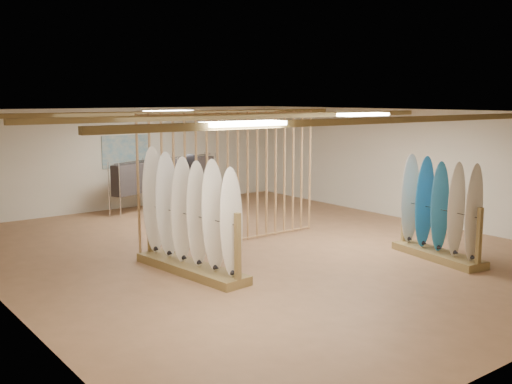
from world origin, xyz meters
TOP-DOWN VIEW (x-y plane):
  - floor at (0.00, 0.00)m, footprint 12.00×12.00m
  - ceiling at (0.00, 0.00)m, footprint 12.00×12.00m
  - wall_back at (0.00, 6.00)m, footprint 12.00×0.00m
  - wall_right at (5.00, 0.00)m, footprint 0.00×12.00m
  - ceiling_slats at (0.00, 0.00)m, footprint 9.50×6.12m
  - light_panels at (0.00, 0.00)m, footprint 1.20×0.35m
  - bamboo_partition at (0.00, 0.80)m, footprint 4.45×0.05m
  - poster at (0.00, 5.98)m, footprint 1.40×0.03m
  - rack_left at (-1.90, -0.56)m, footprint 0.87×2.65m
  - rack_right at (2.38, -2.67)m, footprint 0.85×2.09m
  - clothing_rack_a at (-0.24, 5.14)m, footprint 1.28×0.77m
  - clothing_rack_b at (1.28, 4.55)m, footprint 1.43×0.66m
  - shopper_a at (0.12, 2.80)m, footprint 0.74×0.51m
  - shopper_b at (0.57, 4.63)m, footprint 0.96×0.81m

SIDE VIEW (x-z plane):
  - floor at x=0.00m, z-range 0.00..0.00m
  - rack_right at x=2.38m, z-range -0.31..1.63m
  - rack_left at x=-1.90m, z-range -0.33..1.77m
  - shopper_b at x=0.57m, z-range 0.00..1.77m
  - clothing_rack_a at x=-0.24m, z-range 0.22..1.65m
  - shopper_a at x=0.12m, z-range 0.00..1.99m
  - clothing_rack_b at x=1.28m, z-range 0.23..1.79m
  - bamboo_partition at x=0.00m, z-range 0.01..2.79m
  - wall_back at x=0.00m, z-range -4.60..7.40m
  - wall_right at x=5.00m, z-range -4.60..7.40m
  - poster at x=0.00m, z-range 1.15..2.05m
  - ceiling_slats at x=0.00m, z-range 2.67..2.77m
  - light_panels at x=0.00m, z-range 2.71..2.77m
  - ceiling at x=0.00m, z-range 2.80..2.80m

